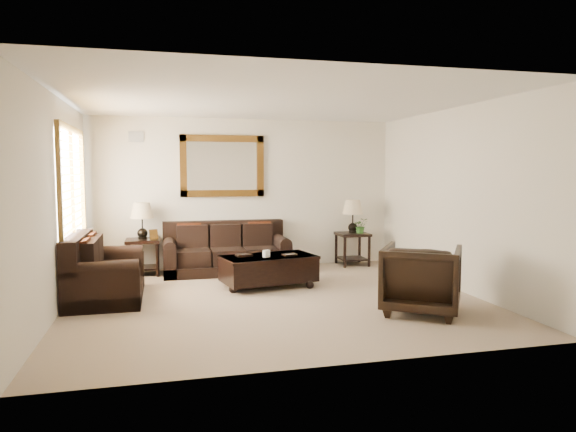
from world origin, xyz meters
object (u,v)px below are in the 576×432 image
object	(u,v)px
coffee_table	(268,267)
sofa	(226,254)
end_table_left	(142,228)
loveseat	(102,275)
armchair	(421,276)
end_table_right	(353,223)

from	to	relation	value
coffee_table	sofa	bearing A→B (deg)	99.59
coffee_table	end_table_left	bearing A→B (deg)	132.39
sofa	coffee_table	size ratio (longest dim) A/B	1.41
sofa	loveseat	bearing A→B (deg)	-141.65
end_table_left	coffee_table	world-z (taller)	end_table_left
sofa	armchair	size ratio (longest dim) A/B	2.29
end_table_right	armchair	xyz separation A→B (m)	(-0.35, -3.28, -0.33)
loveseat	end_table_left	bearing A→B (deg)	-17.17
sofa	coffee_table	bearing A→B (deg)	-69.34
sofa	loveseat	distance (m)	2.41
sofa	coffee_table	distance (m)	1.39
end_table_left	end_table_right	bearing A→B (deg)	0.03
end_table_right	end_table_left	bearing A→B (deg)	-179.97
end_table_right	armchair	world-z (taller)	end_table_right
end_table_left	armchair	distance (m)	4.76
end_table_right	coffee_table	bearing A→B (deg)	-143.60
armchair	coffee_table	bearing A→B (deg)	-16.18
sofa	coffee_table	world-z (taller)	sofa
loveseat	end_table_right	xyz separation A→B (m)	(4.28, 1.60, 0.47)
end_table_right	coffee_table	size ratio (longest dim) A/B	0.81
sofa	end_table_left	size ratio (longest dim) A/B	1.74
sofa	coffee_table	xyz separation A→B (m)	(0.49, -1.30, -0.02)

